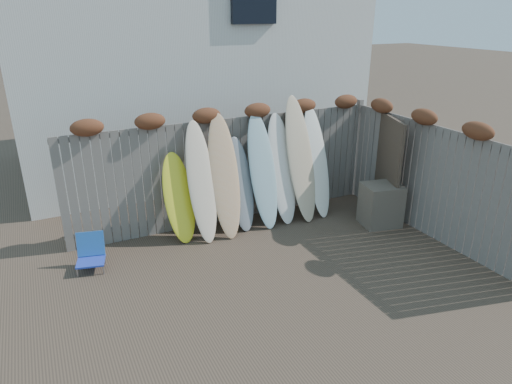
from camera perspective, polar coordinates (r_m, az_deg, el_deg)
name	(u,v)px	position (r m, az deg, el deg)	size (l,w,h in m)	color
ground	(290,279)	(7.12, 4.33, -10.76)	(80.00, 80.00, 0.00)	#493A2D
back_fence	(231,161)	(8.58, -3.16, 3.87)	(6.05, 0.28, 2.24)	slate
right_fence	(433,175)	(8.57, 21.26, 2.05)	(0.28, 4.40, 2.24)	slate
house	(181,37)	(12.20, -9.38, 18.62)	(8.50, 5.50, 6.33)	silver
beach_chair	(91,253)	(7.72, -19.96, -7.14)	(0.51, 0.53, 0.56)	#253EBD
wooden_crate	(381,205)	(8.93, 15.35, -1.55)	(0.69, 0.57, 0.80)	#645B4B
lattice_panel	(386,167)	(9.21, 15.93, 3.02)	(0.05, 1.32, 1.98)	brown
surfboard_0	(179,198)	(8.04, -9.60, -0.75)	(0.53, 0.07, 1.62)	yellow
surfboard_1	(201,182)	(7.97, -6.87, 1.20)	(0.47, 0.07, 2.16)	#FFE4C5
surfboard_2	(224,177)	(8.09, -3.96, 1.92)	(0.53, 0.07, 2.25)	#DAB064
surfboard_3	(240,184)	(8.36, -1.98, 0.94)	(0.48, 0.07, 1.76)	gray
surfboard_4	(263,171)	(8.44, 0.85, 2.61)	(0.52, 0.07, 2.18)	#9AC1CC
surfboard_5	(282,169)	(8.65, 3.23, 2.88)	(0.52, 0.07, 2.12)	white
surfboard_6	(301,160)	(8.75, 5.59, 4.06)	(0.55, 0.07, 2.44)	beige
surfboard_7	(317,162)	(8.99, 7.61, 3.71)	(0.48, 0.07, 2.21)	white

